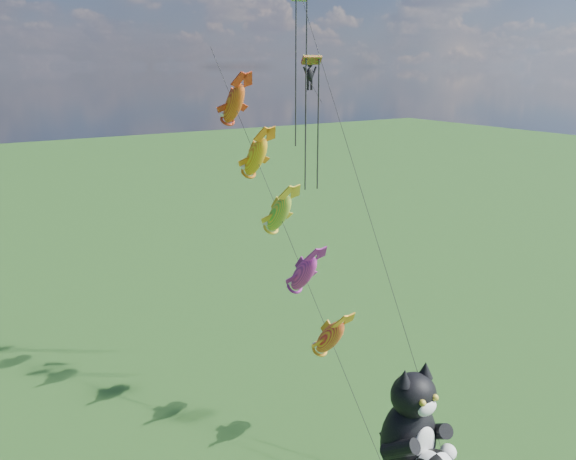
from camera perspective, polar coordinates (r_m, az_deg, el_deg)
cat_kite_rig at (r=19.55m, az=12.75°, el=-19.89°), size 2.61×4.04×10.12m
fish_windsock_rig at (r=30.48m, az=-0.90°, el=1.64°), size 1.78×15.93×20.20m
parafoil_rig at (r=32.54m, az=2.49°, el=14.86°), size 3.27×17.43×23.29m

